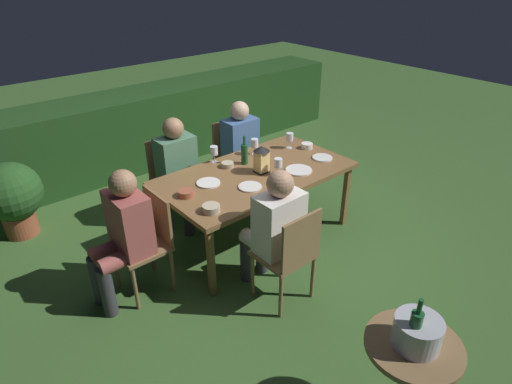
# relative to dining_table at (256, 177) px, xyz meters

# --- Properties ---
(ground_plane) EXTENTS (16.00, 16.00, 0.00)m
(ground_plane) POSITION_rel_dining_table_xyz_m (0.00, 0.00, -0.67)
(ground_plane) COLOR #385B28
(dining_table) EXTENTS (1.84, 1.01, 0.72)m
(dining_table) POSITION_rel_dining_table_xyz_m (0.00, 0.00, 0.00)
(dining_table) COLOR brown
(dining_table) RESTS_ON ground
(chair_head_near) EXTENTS (0.40, 0.42, 0.87)m
(chair_head_near) POSITION_rel_dining_table_xyz_m (-1.17, 0.00, -0.19)
(chair_head_near) COLOR brown
(chair_head_near) RESTS_ON ground
(person_in_rust) EXTENTS (0.48, 0.38, 1.15)m
(person_in_rust) POSITION_rel_dining_table_xyz_m (-1.36, 0.00, -0.03)
(person_in_rust) COLOR #9E4C47
(person_in_rust) RESTS_ON ground
(chair_side_right_b) EXTENTS (0.42, 0.40, 0.87)m
(chair_side_right_b) POSITION_rel_dining_table_xyz_m (0.41, 0.90, -0.19)
(chair_side_right_b) COLOR brown
(chair_side_right_b) RESTS_ON ground
(person_in_blue) EXTENTS (0.38, 0.47, 1.15)m
(person_in_blue) POSITION_rel_dining_table_xyz_m (0.41, 0.70, -0.03)
(person_in_blue) COLOR #426699
(person_in_blue) RESTS_ON ground
(chair_side_left_a) EXTENTS (0.42, 0.40, 0.87)m
(chair_side_left_a) POSITION_rel_dining_table_xyz_m (-0.41, -0.90, -0.19)
(chair_side_left_a) COLOR brown
(chair_side_left_a) RESTS_ON ground
(person_in_cream) EXTENTS (0.38, 0.47, 1.15)m
(person_in_cream) POSITION_rel_dining_table_xyz_m (-0.41, -0.70, -0.03)
(person_in_cream) COLOR white
(person_in_cream) RESTS_ON ground
(chair_side_right_a) EXTENTS (0.42, 0.40, 0.87)m
(chair_side_right_a) POSITION_rel_dining_table_xyz_m (-0.41, 0.90, -0.19)
(chair_side_right_a) COLOR brown
(chair_side_right_a) RESTS_ON ground
(person_in_green) EXTENTS (0.38, 0.47, 1.15)m
(person_in_green) POSITION_rel_dining_table_xyz_m (-0.41, 0.70, -0.03)
(person_in_green) COLOR #4C7A5B
(person_in_green) RESTS_ON ground
(lantern_centerpiece) EXTENTS (0.15, 0.15, 0.27)m
(lantern_centerpiece) POSITION_rel_dining_table_xyz_m (0.04, -0.03, 0.20)
(lantern_centerpiece) COLOR black
(lantern_centerpiece) RESTS_ON dining_table
(green_bottle_on_table) EXTENTS (0.07, 0.07, 0.29)m
(green_bottle_on_table) POSITION_rel_dining_table_xyz_m (0.04, 0.22, 0.16)
(green_bottle_on_table) COLOR #195128
(green_bottle_on_table) RESTS_ON dining_table
(wine_glass_a) EXTENTS (0.08, 0.08, 0.17)m
(wine_glass_a) POSITION_rel_dining_table_xyz_m (0.12, -0.18, 0.17)
(wine_glass_a) COLOR silver
(wine_glass_a) RESTS_ON dining_table
(wine_glass_b) EXTENTS (0.08, 0.08, 0.17)m
(wine_glass_b) POSITION_rel_dining_table_xyz_m (0.65, 0.21, 0.17)
(wine_glass_b) COLOR silver
(wine_glass_b) RESTS_ON dining_table
(wine_glass_c) EXTENTS (0.08, 0.08, 0.17)m
(wine_glass_c) POSITION_rel_dining_table_xyz_m (-0.17, 0.44, 0.17)
(wine_glass_c) COLOR silver
(wine_glass_c) RESTS_ON dining_table
(wine_glass_d) EXTENTS (0.08, 0.08, 0.17)m
(wine_glass_d) POSITION_rel_dining_table_xyz_m (0.26, 0.33, 0.17)
(wine_glass_d) COLOR silver
(wine_glass_d) RESTS_ON dining_table
(plate_a) EXTENTS (0.21, 0.21, 0.01)m
(plate_a) POSITION_rel_dining_table_xyz_m (-0.48, 0.10, 0.06)
(plate_a) COLOR white
(plate_a) RESTS_ON dining_table
(plate_b) EXTENTS (0.25, 0.25, 0.01)m
(plate_b) POSITION_rel_dining_table_xyz_m (0.33, -0.24, 0.06)
(plate_b) COLOR silver
(plate_b) RESTS_ON dining_table
(plate_c) EXTENTS (0.21, 0.21, 0.01)m
(plate_c) POSITION_rel_dining_table_xyz_m (-0.24, -0.20, 0.06)
(plate_c) COLOR silver
(plate_c) RESTS_ON dining_table
(plate_d) EXTENTS (0.20, 0.20, 0.01)m
(plate_d) POSITION_rel_dining_table_xyz_m (0.72, -0.20, 0.06)
(plate_d) COLOR silver
(plate_d) RESTS_ON dining_table
(bowl_olives) EXTENTS (0.14, 0.14, 0.05)m
(bowl_olives) POSITION_rel_dining_table_xyz_m (-0.75, 0.04, 0.08)
(bowl_olives) COLOR #9E5138
(bowl_olives) RESTS_ON dining_table
(bowl_bread) EXTENTS (0.14, 0.14, 0.06)m
(bowl_bread) POSITION_rel_dining_table_xyz_m (-0.74, -0.31, 0.08)
(bowl_bread) COLOR #BCAD8E
(bowl_bread) RESTS_ON dining_table
(bowl_salad) EXTENTS (0.12, 0.12, 0.05)m
(bowl_salad) POSITION_rel_dining_table_xyz_m (-0.14, 0.27, 0.07)
(bowl_salad) COLOR #BCAD8E
(bowl_salad) RESTS_ON dining_table
(bowl_dip) EXTENTS (0.12, 0.12, 0.06)m
(bowl_dip) POSITION_rel_dining_table_xyz_m (0.79, 0.09, 0.08)
(bowl_dip) COLOR silver
(bowl_dip) RESTS_ON dining_table
(side_table) EXTENTS (0.53, 0.53, 0.68)m
(side_table) POSITION_rel_dining_table_xyz_m (-0.65, -2.10, -0.22)
(side_table) COLOR brown
(side_table) RESTS_ON ground
(ice_bucket) EXTENTS (0.26, 0.26, 0.34)m
(ice_bucket) POSITION_rel_dining_table_xyz_m (-0.66, -2.10, 0.10)
(ice_bucket) COLOR #B2B7BF
(ice_bucket) RESTS_ON side_table
(hedge_backdrop) EXTENTS (6.31, 0.74, 0.97)m
(hedge_backdrop) POSITION_rel_dining_table_xyz_m (0.00, 2.39, -0.18)
(hedge_backdrop) COLOR #1E4219
(hedge_backdrop) RESTS_ON ground
(potted_plant_by_hedge) EXTENTS (0.59, 0.59, 0.79)m
(potted_plant_by_hedge) POSITION_rel_dining_table_xyz_m (-1.81, 1.59, -0.22)
(potted_plant_by_hedge) COLOR brown
(potted_plant_by_hedge) RESTS_ON ground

